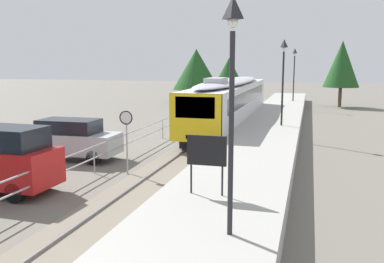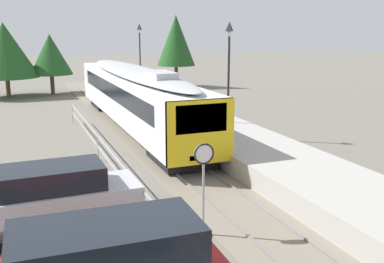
% 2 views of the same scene
% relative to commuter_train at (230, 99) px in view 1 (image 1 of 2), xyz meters
% --- Properties ---
extents(ground_plane, '(160.00, 160.00, 0.00)m').
position_rel_commuter_train_xyz_m(ground_plane, '(-3.00, -4.79, -2.15)').
color(ground_plane, '#6B665B').
extents(track_rails, '(3.20, 60.00, 0.14)m').
position_rel_commuter_train_xyz_m(track_rails, '(0.00, -4.79, -2.11)').
color(track_rails, slate).
rests_on(track_rails, ground).
extents(commuter_train, '(2.82, 20.32, 3.74)m').
position_rel_commuter_train_xyz_m(commuter_train, '(0.00, 0.00, 0.00)').
color(commuter_train, silver).
rests_on(commuter_train, track_rails).
extents(station_platform, '(3.90, 60.00, 0.90)m').
position_rel_commuter_train_xyz_m(station_platform, '(3.25, -4.79, -1.70)').
color(station_platform, '#A8A59E').
rests_on(station_platform, ground).
extents(platform_lamp_near_end, '(0.34, 0.34, 5.35)m').
position_rel_commuter_train_xyz_m(platform_lamp_near_end, '(4.06, -21.91, 2.47)').
color(platform_lamp_near_end, '#232328').
rests_on(platform_lamp_near_end, station_platform).
extents(platform_lamp_mid_platform, '(0.34, 0.34, 5.35)m').
position_rel_commuter_train_xyz_m(platform_lamp_mid_platform, '(4.06, -4.09, 2.47)').
color(platform_lamp_mid_platform, '#232328').
rests_on(platform_lamp_mid_platform, station_platform).
extents(platform_lamp_far_end, '(0.34, 0.34, 5.35)m').
position_rel_commuter_train_xyz_m(platform_lamp_far_end, '(4.06, 13.73, 2.47)').
color(platform_lamp_far_end, '#232328').
rests_on(platform_lamp_far_end, station_platform).
extents(platform_notice_board, '(1.20, 0.08, 1.80)m').
position_rel_commuter_train_xyz_m(platform_notice_board, '(2.83, -19.13, 0.04)').
color(platform_notice_board, '#232328').
rests_on(platform_notice_board, station_platform).
extents(speed_limit_sign, '(0.61, 0.10, 2.81)m').
position_rel_commuter_train_xyz_m(speed_limit_sign, '(-1.83, -14.56, -0.02)').
color(speed_limit_sign, '#9EA0A5').
rests_on(speed_limit_sign, ground).
extents(carpark_fence, '(0.06, 36.06, 1.25)m').
position_rel_commuter_train_xyz_m(carpark_fence, '(-3.30, -14.79, -1.24)').
color(carpark_fence, '#9EA0A5').
rests_on(carpark_fence, ground).
extents(parked_suv_silver, '(4.64, 2.01, 2.04)m').
position_rel_commuter_train_xyz_m(parked_suv_silver, '(-5.65, -12.65, -1.09)').
color(parked_suv_silver, '#B7BABF').
rests_on(parked_suv_silver, ground).
extents(tree_behind_carpark, '(3.83, 3.83, 7.16)m').
position_rel_commuter_train_xyz_m(tree_behind_carpark, '(8.89, 17.74, 2.51)').
color(tree_behind_carpark, brown).
rests_on(tree_behind_carpark, ground).
extents(tree_behind_station_far, '(3.80, 3.80, 5.38)m').
position_rel_commuter_train_xyz_m(tree_behind_station_far, '(-3.32, 17.01, 1.43)').
color(tree_behind_station_far, brown).
rests_on(tree_behind_station_far, ground).
extents(tree_distant_left, '(5.48, 5.48, 6.37)m').
position_rel_commuter_train_xyz_m(tree_distant_left, '(-7.06, 16.59, 1.89)').
color(tree_distant_left, brown).
rests_on(tree_distant_left, ground).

